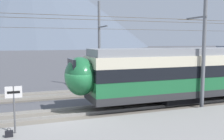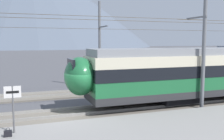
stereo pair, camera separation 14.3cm
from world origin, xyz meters
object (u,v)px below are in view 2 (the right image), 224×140
Objects in this scene: handbag_beside_passenger at (8,133)px; platform_sign at (13,99)px; catenary_mast_far_side at (100,44)px; catenary_mast_mid at (203,48)px.

platform_sign is at bearing 59.39° from handbag_beside_passenger.
catenary_mast_far_side is at bearing 56.13° from platform_sign.
catenary_mast_mid is at bearing 7.62° from platform_sign.
catenary_mast_far_side is 13.94m from handbag_beside_passenger.
platform_sign is at bearing -123.87° from catenary_mast_far_side.
platform_sign is 5.32× the size of handbag_beside_passenger.
platform_sign is (-7.24, -10.79, -2.25)m from catenary_mast_far_side.
catenary_mast_far_side is 19.21× the size of platform_sign.
catenary_mast_far_side is 102.26× the size of handbag_beside_passenger.
catenary_mast_mid is 1.00× the size of catenary_mast_far_side.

